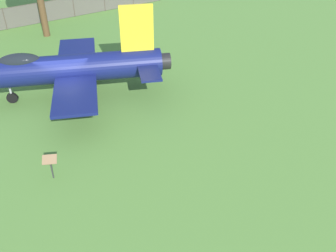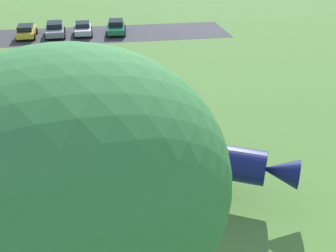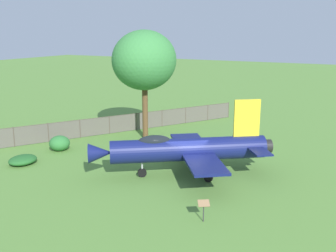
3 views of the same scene
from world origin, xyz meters
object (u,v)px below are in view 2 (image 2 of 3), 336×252
Objects in this scene: shade_tree at (70,191)px; parked_car_silver at (83,28)px; info_plaque at (198,111)px; parked_car_gray at (55,29)px; parked_car_yellow at (26,31)px; parked_car_green at (116,27)px; display_jet at (160,150)px.

parked_car_silver is (16.51, 35.97, -6.31)m from shade_tree.
shade_tree reaches higher than info_plaque.
parked_car_gray is (13.77, 37.38, -6.27)m from shade_tree.
parked_car_silver is at bearing 85.64° from parked_car_gray.
info_plaque is at bearing -152.12° from parked_car_yellow.
parked_car_gray is at bearing 87.59° from info_plaque.
parked_car_gray is at bearing -92.26° from parked_car_silver.
parked_car_gray is at bearing -86.20° from parked_car_green.
parked_car_silver is (-3.38, 1.67, -0.04)m from parked_car_green.
display_jet is 2.23× the size of parked_car_gray.
display_jet is 30.26m from parked_car_silver.
parked_car_green is at bearing 59.89° from shade_tree.
parked_car_yellow is at bearing 93.67° from info_plaque.
parked_car_yellow is at bearing 74.23° from shade_tree.
shade_tree is 1.91× the size of parked_car_gray.
shade_tree reaches higher than parked_car_silver.
parked_car_gray reaches higher than parked_car_yellow.
display_jet is at bearing -162.80° from parked_car_yellow.
shade_tree is 17.94m from info_plaque.
info_plaque is (12.66, 11.11, -6.17)m from shade_tree.
parked_car_yellow is (-1.76, 27.48, -0.12)m from info_plaque.
parked_car_silver reaches higher than info_plaque.
shade_tree is at bearing 0.32° from parked_car_green.
shade_tree is at bearing -80.06° from display_jet.
info_plaque is at bearing 13.11° from parked_car_green.
parked_car_gray is 1.05× the size of parked_car_yellow.
shade_tree is (-7.04, -7.26, 5.17)m from display_jet.
info_plaque is 24.30m from parked_car_green.
display_jet is 2.29× the size of parked_car_green.
parked_car_green is 0.97× the size of parked_car_gray.
parked_car_yellow is at bearing -90.20° from parked_car_silver.
display_jet is at bearing 45.85° from shade_tree.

